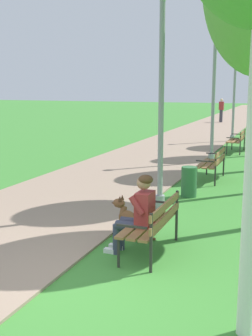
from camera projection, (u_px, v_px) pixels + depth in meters
name	position (u px, v px, depth m)	size (l,w,h in m)	color
ground_plane	(66.00, 287.00, 5.63)	(120.00, 120.00, 0.00)	#3D8433
paved_path	(217.00, 125.00, 28.37)	(3.77, 60.00, 0.04)	gray
park_bench_near	(154.00, 221.00, 6.68)	(0.55, 1.50, 0.85)	olive
park_bench_mid	(213.00, 162.00, 11.88)	(0.55, 1.50, 0.85)	olive
park_bench_far	(238.00, 139.00, 16.83)	(0.55, 1.50, 0.85)	olive
person_seated_on_near_bench	(138.00, 211.00, 6.60)	(0.74, 0.49, 1.25)	#33384C
dog_brown	(131.00, 222.00, 7.47)	(0.83, 0.32, 0.71)	brown
lamp_post_near	(161.00, 98.00, 8.75)	(0.24, 0.24, 4.44)	gray
lamp_post_mid	(214.00, 90.00, 14.17)	(0.24, 0.24, 4.65)	gray
lamp_post_far	(234.00, 95.00, 19.73)	(0.24, 0.24, 4.05)	gray
litter_bin	(189.00, 182.00, 10.15)	(0.36, 0.36, 0.70)	#2D6638
pedestrian_distant	(221.00, 110.00, 30.06)	(0.32, 0.22, 1.65)	#383842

